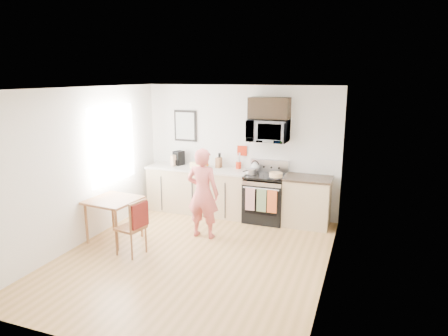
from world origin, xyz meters
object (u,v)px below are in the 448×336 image
(dining_table, at_px, (113,204))
(chair, at_px, (136,221))
(person, at_px, (203,193))
(range, at_px, (265,199))
(microwave, at_px, (268,131))
(cake, at_px, (276,175))

(dining_table, xyz_separation_m, chair, (0.70, -0.41, -0.07))
(dining_table, bearing_deg, person, 26.03)
(range, xyz_separation_m, microwave, (-0.00, 0.10, 1.32))
(person, relative_size, chair, 1.75)
(person, height_order, cake, person)
(chair, bearing_deg, person, 68.90)
(dining_table, height_order, cake, cake)
(range, xyz_separation_m, chair, (-1.48, -2.23, 0.15))
(range, height_order, chair, range)
(microwave, height_order, person, microwave)
(person, distance_m, chair, 1.28)
(cake, bearing_deg, range, 143.17)
(cake, bearing_deg, chair, -129.82)
(range, xyz_separation_m, dining_table, (-2.18, -1.83, 0.21))
(dining_table, height_order, chair, chair)
(microwave, relative_size, person, 0.48)
(person, xyz_separation_m, cake, (1.05, 0.98, 0.18))
(chair, bearing_deg, cake, 60.74)
(microwave, distance_m, chair, 3.01)
(person, bearing_deg, cake, -137.22)
(person, relative_size, dining_table, 2.02)
(range, relative_size, cake, 3.85)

